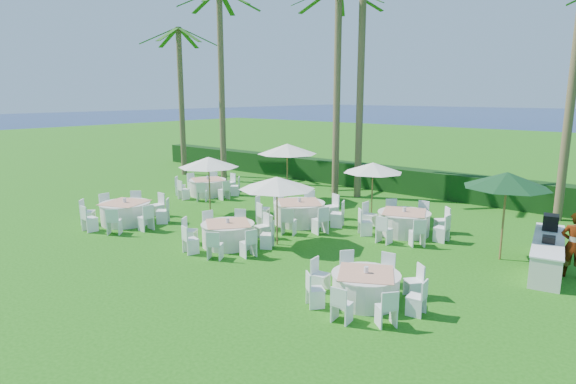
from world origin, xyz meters
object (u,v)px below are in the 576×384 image
(banquet_table_b, at_px, (228,234))
(umbrella_d, at_px, (373,168))
(umbrella_a, at_px, (209,162))
(buffet_table, at_px, (547,253))
(banquet_table_d, at_px, (208,187))
(umbrella_c, at_px, (287,149))
(umbrella_b, at_px, (277,183))
(umbrella_green, at_px, (507,180))
(banquet_table_a, at_px, (125,212))
(banquet_table_e, at_px, (299,212))
(banquet_table_f, at_px, (404,222))
(banquet_table_c, at_px, (366,287))
(staff_person, at_px, (574,245))

(banquet_table_b, distance_m, umbrella_d, 6.37)
(banquet_table_b, xyz_separation_m, umbrella_a, (-3.52, 2.32, 1.74))
(buffet_table, bearing_deg, banquet_table_d, 178.02)
(buffet_table, bearing_deg, umbrella_c, 170.07)
(umbrella_b, bearing_deg, umbrella_d, 81.99)
(umbrella_green, bearing_deg, banquet_table_a, -158.21)
(banquet_table_d, distance_m, banquet_table_e, 6.73)
(umbrella_c, distance_m, umbrella_d, 4.56)
(banquet_table_e, xyz_separation_m, banquet_table_f, (3.61, 1.28, -0.02))
(umbrella_c, bearing_deg, umbrella_a, -101.51)
(banquet_table_c, distance_m, umbrella_green, 5.67)
(banquet_table_a, height_order, buffet_table, buffet_table)
(banquet_table_f, xyz_separation_m, umbrella_b, (-2.58, -3.72, 1.61))
(banquet_table_e, relative_size, umbrella_c, 1.23)
(banquet_table_a, bearing_deg, banquet_table_b, 6.92)
(banquet_table_c, relative_size, umbrella_b, 1.16)
(banquet_table_a, distance_m, banquet_table_f, 10.20)
(umbrella_a, distance_m, umbrella_d, 6.41)
(banquet_table_b, xyz_separation_m, umbrella_d, (1.81, 5.89, 1.62))
(banquet_table_d, xyz_separation_m, banquet_table_f, (10.22, 0.03, 0.01))
(buffet_table, bearing_deg, umbrella_d, 166.06)
(banquet_table_f, bearing_deg, buffet_table, -6.68)
(banquet_table_b, xyz_separation_m, buffet_table, (8.31, 4.28, 0.06))
(umbrella_b, bearing_deg, banquet_table_e, 112.91)
(umbrella_b, xyz_separation_m, umbrella_green, (5.97, 3.12, 0.35))
(umbrella_c, distance_m, umbrella_green, 10.03)
(banquet_table_a, distance_m, staff_person, 14.64)
(umbrella_a, height_order, buffet_table, umbrella_a)
(banquet_table_e, xyz_separation_m, umbrella_b, (1.03, -2.44, 1.58))
(banquet_table_a, distance_m, umbrella_d, 9.49)
(banquet_table_b, bearing_deg, umbrella_d, 72.94)
(banquet_table_c, bearing_deg, banquet_table_f, 108.22)
(banquet_table_b, xyz_separation_m, umbrella_c, (-2.73, 6.21, 1.99))
(banquet_table_a, bearing_deg, buffet_table, 20.20)
(banquet_table_b, distance_m, umbrella_green, 8.49)
(umbrella_b, relative_size, umbrella_c, 0.91)
(banquet_table_a, distance_m, banquet_table_d, 5.61)
(banquet_table_a, height_order, banquet_table_e, banquet_table_e)
(staff_person, bearing_deg, banquet_table_c, 44.29)
(umbrella_a, bearing_deg, banquet_table_a, -115.90)
(umbrella_a, bearing_deg, umbrella_green, 10.10)
(umbrella_green, bearing_deg, staff_person, -7.81)
(banquet_table_c, relative_size, umbrella_green, 1.08)
(banquet_table_e, bearing_deg, umbrella_green, 5.56)
(banquet_table_b, height_order, banquet_table_c, banquet_table_b)
(umbrella_a, bearing_deg, buffet_table, 9.38)
(banquet_table_e, distance_m, umbrella_green, 7.29)
(banquet_table_b, xyz_separation_m, banquet_table_c, (5.58, -0.87, -0.02))
(banquet_table_e, distance_m, buffet_table, 8.24)
(banquet_table_e, height_order, buffet_table, buffet_table)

